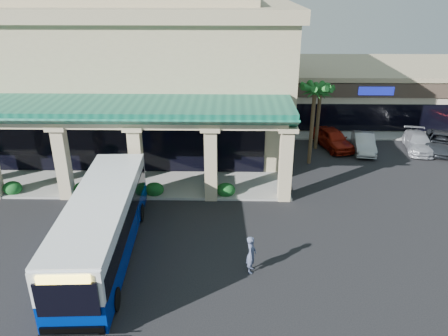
{
  "coord_description": "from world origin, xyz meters",
  "views": [
    {
      "loc": [
        2.74,
        -18.96,
        12.72
      ],
      "look_at": [
        2.3,
        4.94,
        2.2
      ],
      "focal_mm": 35.0,
      "sensor_mm": 36.0,
      "label": 1
    }
  ],
  "objects_px": {
    "pedestrian": "(251,254)",
    "transit_bus": "(103,228)",
    "car_silver": "(333,139)",
    "car_white": "(364,143)",
    "car_gray": "(440,142)",
    "car_red": "(418,142)"
  },
  "relations": [
    {
      "from": "pedestrian",
      "to": "car_red",
      "type": "relative_size",
      "value": 0.41
    },
    {
      "from": "transit_bus",
      "to": "car_red",
      "type": "distance_m",
      "value": 25.7
    },
    {
      "from": "car_red",
      "to": "car_gray",
      "type": "xyz_separation_m",
      "value": [
        1.73,
        -0.0,
        0.04
      ]
    },
    {
      "from": "car_white",
      "to": "car_gray",
      "type": "xyz_separation_m",
      "value": [
        6.14,
        0.33,
        0.0
      ]
    },
    {
      "from": "pedestrian",
      "to": "car_red",
      "type": "height_order",
      "value": "pedestrian"
    },
    {
      "from": "car_silver",
      "to": "car_white",
      "type": "distance_m",
      "value": 2.38
    },
    {
      "from": "car_white",
      "to": "car_gray",
      "type": "relative_size",
      "value": 0.84
    },
    {
      "from": "car_silver",
      "to": "car_red",
      "type": "bearing_deg",
      "value": -19.86
    },
    {
      "from": "pedestrian",
      "to": "car_white",
      "type": "height_order",
      "value": "pedestrian"
    },
    {
      "from": "transit_bus",
      "to": "car_gray",
      "type": "height_order",
      "value": "transit_bus"
    },
    {
      "from": "transit_bus",
      "to": "car_silver",
      "type": "distance_m",
      "value": 20.88
    },
    {
      "from": "transit_bus",
      "to": "car_white",
      "type": "distance_m",
      "value": 22.03
    },
    {
      "from": "pedestrian",
      "to": "car_red",
      "type": "bearing_deg",
      "value": -31.88
    },
    {
      "from": "car_gray",
      "to": "transit_bus",
      "type": "bearing_deg",
      "value": -122.18
    },
    {
      "from": "transit_bus",
      "to": "car_gray",
      "type": "xyz_separation_m",
      "value": [
        22.73,
        14.79,
        -0.93
      ]
    },
    {
      "from": "pedestrian",
      "to": "transit_bus",
      "type": "bearing_deg",
      "value": 90.56
    },
    {
      "from": "car_silver",
      "to": "car_gray",
      "type": "relative_size",
      "value": 0.91
    },
    {
      "from": "transit_bus",
      "to": "car_silver",
      "type": "bearing_deg",
      "value": 43.85
    },
    {
      "from": "transit_bus",
      "to": "car_gray",
      "type": "bearing_deg",
      "value": 30.24
    },
    {
      "from": "car_red",
      "to": "car_gray",
      "type": "bearing_deg",
      "value": 10.56
    },
    {
      "from": "car_silver",
      "to": "car_red",
      "type": "height_order",
      "value": "car_silver"
    },
    {
      "from": "transit_bus",
      "to": "car_silver",
      "type": "height_order",
      "value": "transit_bus"
    }
  ]
}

